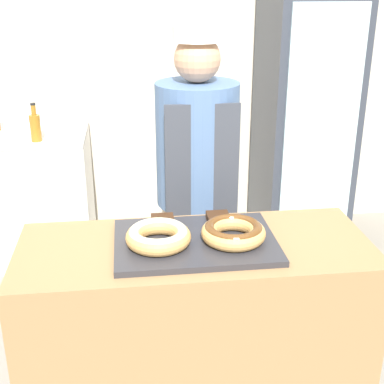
# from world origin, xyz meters

# --- Properties ---
(wall_back) EXTENTS (8.00, 0.06, 2.70)m
(wall_back) POSITION_xyz_m (0.00, 2.13, 1.35)
(wall_back) COLOR beige
(wall_back) RESTS_ON ground_plane
(display_counter) EXTENTS (1.38, 0.56, 0.89)m
(display_counter) POSITION_xyz_m (0.00, 0.00, 0.45)
(display_counter) COLOR #997047
(display_counter) RESTS_ON ground_plane
(serving_tray) EXTENTS (0.62, 0.43, 0.02)m
(serving_tray) POSITION_xyz_m (0.00, 0.00, 0.91)
(serving_tray) COLOR #2D2D33
(serving_tray) RESTS_ON display_counter
(donut_light_glaze) EXTENTS (0.25, 0.25, 0.07)m
(donut_light_glaze) POSITION_xyz_m (-0.14, -0.03, 0.96)
(donut_light_glaze) COLOR tan
(donut_light_glaze) RESTS_ON serving_tray
(donut_chocolate_glaze) EXTENTS (0.25, 0.25, 0.07)m
(donut_chocolate_glaze) POSITION_xyz_m (0.14, -0.03, 0.96)
(donut_chocolate_glaze) COLOR tan
(donut_chocolate_glaze) RESTS_ON serving_tray
(brownie_back_left) EXTENTS (0.09, 0.09, 0.03)m
(brownie_back_left) POSITION_xyz_m (-0.11, 0.15, 0.93)
(brownie_back_left) COLOR #382111
(brownie_back_left) RESTS_ON serving_tray
(brownie_back_right) EXTENTS (0.09, 0.09, 0.03)m
(brownie_back_right) POSITION_xyz_m (0.11, 0.15, 0.93)
(brownie_back_right) COLOR #382111
(brownie_back_right) RESTS_ON serving_tray
(baker_person) EXTENTS (0.40, 0.40, 1.66)m
(baker_person) POSITION_xyz_m (0.09, 0.64, 0.87)
(baker_person) COLOR #4C4C51
(baker_person) RESTS_ON ground_plane
(beverage_fridge) EXTENTS (0.59, 0.69, 1.88)m
(beverage_fridge) POSITION_xyz_m (1.00, 1.73, 0.94)
(beverage_fridge) COLOR #333842
(beverage_fridge) RESTS_ON ground_plane
(chest_freezer) EXTENTS (1.00, 0.65, 0.89)m
(chest_freezer) POSITION_xyz_m (-1.02, 1.73, 0.45)
(chest_freezer) COLOR silver
(chest_freezer) RESTS_ON ground_plane
(bottle_amber_b) EXTENTS (0.07, 0.07, 0.24)m
(bottle_amber_b) POSITION_xyz_m (-0.82, 1.55, 0.98)
(bottle_amber_b) COLOR #99661E
(bottle_amber_b) RESTS_ON chest_freezer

